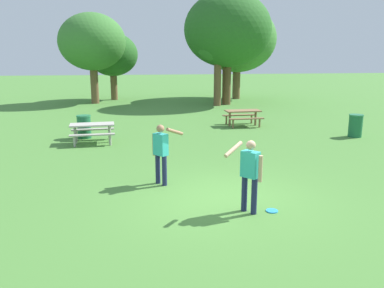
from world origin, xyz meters
TOP-DOWN VIEW (x-y plane):
  - ground_plane at (0.00, 0.00)m, footprint 120.00×120.00m
  - person_thrower at (-1.41, 1.38)m, footprint 0.84×0.49m
  - person_catcher at (0.37, -0.84)m, footprint 0.84×0.49m
  - frisbee at (0.91, -0.87)m, footprint 0.27×0.27m
  - picnic_table_near at (-3.76, 6.85)m, footprint 1.80×1.54m
  - picnic_table_far at (3.16, 9.70)m, footprint 1.76×1.49m
  - trash_can_beside_table at (7.18, 6.44)m, footprint 0.59×0.59m
  - trash_can_further_along at (-4.20, 7.87)m, footprint 0.59×0.59m
  - tree_tall_left at (-4.86, 19.97)m, footprint 4.62×4.62m
  - tree_broad_center at (-3.62, 22.15)m, footprint 3.79×3.79m
  - tree_far_right at (3.52, 17.50)m, footprint 3.38×3.38m
  - tree_slender_mid at (4.29, 18.04)m, footprint 5.89×5.89m
  - tree_back_left at (5.89, 21.49)m, footprint 5.92×5.92m

SIDE VIEW (x-z plane):
  - ground_plane at x=0.00m, z-range 0.00..0.00m
  - frisbee at x=0.91m, z-range 0.00..0.03m
  - trash_can_beside_table at x=7.18m, z-range 0.00..0.96m
  - trash_can_further_along at x=-4.20m, z-range 0.00..0.96m
  - picnic_table_near at x=-3.76m, z-range 0.18..0.95m
  - picnic_table_far at x=3.16m, z-range 0.18..0.95m
  - person_thrower at x=-1.41m, z-range 0.14..1.78m
  - person_catcher at x=0.37m, z-range 0.14..1.78m
  - tree_broad_center at x=-3.62m, z-range 0.87..5.91m
  - tree_far_right at x=3.52m, z-range 1.37..7.12m
  - tree_tall_left at x=-4.86m, z-range 1.13..7.38m
  - tree_back_left at x=5.89m, z-range 1.01..8.12m
  - tree_slender_mid at x=4.29m, z-range 1.26..8.82m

